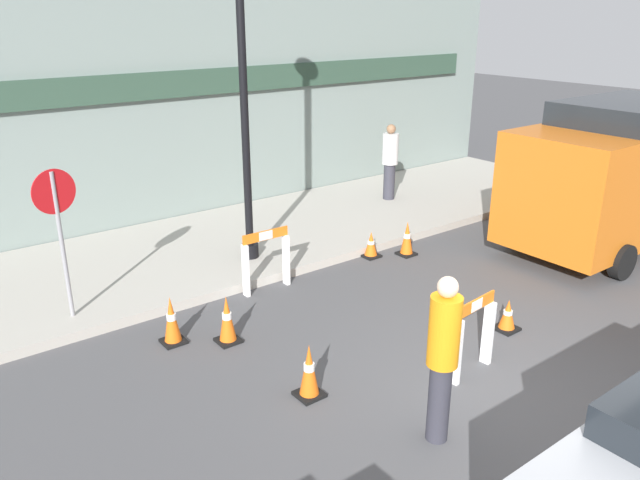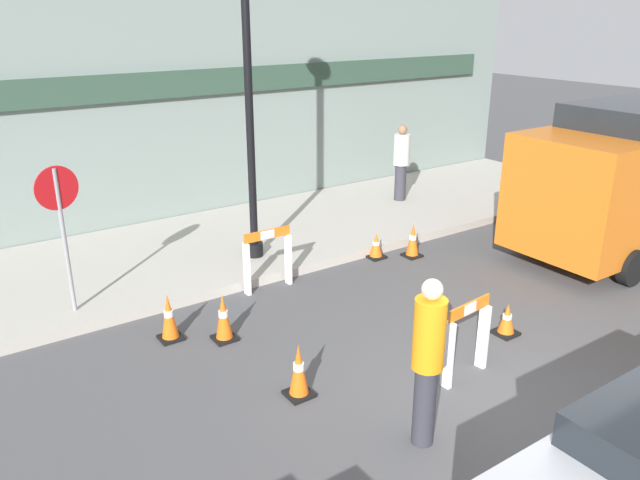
% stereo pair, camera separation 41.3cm
% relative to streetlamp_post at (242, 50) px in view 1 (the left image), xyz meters
% --- Properties ---
extents(ground_plane, '(60.00, 60.00, 0.00)m').
position_rel_streetlamp_post_xyz_m(ground_plane, '(0.05, -5.39, -3.57)').
color(ground_plane, '#4C4C4F').
extents(sidewalk_slab, '(18.00, 3.72, 0.15)m').
position_rel_streetlamp_post_xyz_m(sidewalk_slab, '(0.05, 0.97, -3.50)').
color(sidewalk_slab, '#ADA89E').
rests_on(sidewalk_slab, ground_plane).
extents(storefront_facade, '(18.00, 0.22, 5.50)m').
position_rel_streetlamp_post_xyz_m(storefront_facade, '(0.05, 2.90, -0.82)').
color(storefront_facade, gray).
rests_on(storefront_facade, ground_plane).
extents(streetlamp_post, '(0.44, 0.44, 5.34)m').
position_rel_streetlamp_post_xyz_m(streetlamp_post, '(0.00, 0.00, 0.00)').
color(streetlamp_post, black).
rests_on(streetlamp_post, sidewalk_slab).
extents(stop_sign, '(0.59, 0.15, 2.09)m').
position_rel_streetlamp_post_xyz_m(stop_sign, '(-3.12, -0.38, -2.02)').
color(stop_sign, gray).
rests_on(stop_sign, sidewalk_slab).
extents(barricade_0, '(0.74, 0.21, 0.99)m').
position_rel_streetlamp_post_xyz_m(barricade_0, '(0.34, -4.55, -3.05)').
color(barricade_0, white).
rests_on(barricade_0, ground_plane).
extents(barricade_1, '(0.80, 0.14, 0.99)m').
position_rel_streetlamp_post_xyz_m(barricade_1, '(-0.33, -1.04, -3.04)').
color(barricade_1, white).
rests_on(barricade_1, ground_plane).
extents(traffic_cone_0, '(0.30, 0.30, 0.63)m').
position_rel_streetlamp_post_xyz_m(traffic_cone_0, '(2.47, -1.30, -3.27)').
color(traffic_cone_0, black).
rests_on(traffic_cone_0, ground_plane).
extents(traffic_cone_1, '(0.30, 0.30, 0.67)m').
position_rel_streetlamp_post_xyz_m(traffic_cone_1, '(-1.63, -2.11, -3.25)').
color(traffic_cone_1, black).
rests_on(traffic_cone_1, ground_plane).
extents(traffic_cone_2, '(0.30, 0.30, 0.66)m').
position_rel_streetlamp_post_xyz_m(traffic_cone_2, '(-1.51, -3.76, -3.25)').
color(traffic_cone_2, black).
rests_on(traffic_cone_2, ground_plane).
extents(traffic_cone_3, '(0.30, 0.30, 0.67)m').
position_rel_streetlamp_post_xyz_m(traffic_cone_3, '(-2.22, -1.69, -3.25)').
color(traffic_cone_3, black).
rests_on(traffic_cone_3, ground_plane).
extents(traffic_cone_4, '(0.30, 0.30, 0.45)m').
position_rel_streetlamp_post_xyz_m(traffic_cone_4, '(1.59, -4.15, -3.35)').
color(traffic_cone_4, black).
rests_on(traffic_cone_4, ground_plane).
extents(traffic_cone_5, '(0.30, 0.30, 0.47)m').
position_rel_streetlamp_post_xyz_m(traffic_cone_5, '(1.90, -0.99, -3.35)').
color(traffic_cone_5, black).
rests_on(traffic_cone_5, ground_plane).
extents(person_worker, '(0.40, 0.40, 1.82)m').
position_rel_streetlamp_post_xyz_m(person_worker, '(-0.91, -5.15, -2.58)').
color(person_worker, '#33333D').
rests_on(person_worker, ground_plane).
extents(person_pedestrian, '(0.42, 0.42, 1.67)m').
position_rel_streetlamp_post_xyz_m(person_pedestrian, '(4.31, 1.12, -2.53)').
color(person_pedestrian, '#33333D').
rests_on(person_pedestrian, sidewalk_slab).
extents(work_van, '(5.00, 2.16, 2.65)m').
position_rel_streetlamp_post_xyz_m(work_van, '(6.06, -3.20, -2.14)').
color(work_van, '#D16619').
rests_on(work_van, ground_plane).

